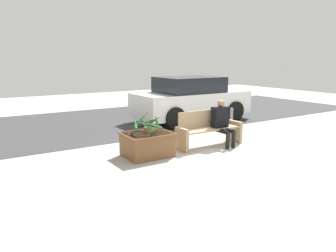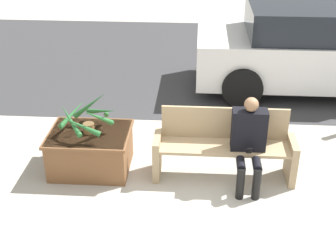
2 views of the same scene
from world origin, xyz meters
name	(u,v)px [view 2 (image 2 of 2)]	position (x,y,z in m)	size (l,w,h in m)	color
ground_plane	(220,207)	(0.00, 0.00, 0.00)	(30.00, 30.00, 0.00)	#ADA89E
road_surface	(213,60)	(0.00, 5.27, 0.00)	(20.00, 6.00, 0.01)	#38383A
bench	(224,146)	(0.06, 0.74, 0.44)	(1.85, 0.48, 0.92)	tan
person_seated	(249,138)	(0.35, 0.56, 0.66)	(0.44, 0.59, 1.20)	black
planter_box	(91,149)	(-1.74, 0.76, 0.30)	(1.09, 0.88, 0.56)	brown
potted_plant	(89,117)	(-1.73, 0.77, 0.79)	(0.77, 0.77, 0.50)	brown
parked_car	(311,49)	(1.74, 3.81, 0.78)	(4.21, 1.98, 1.59)	silver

